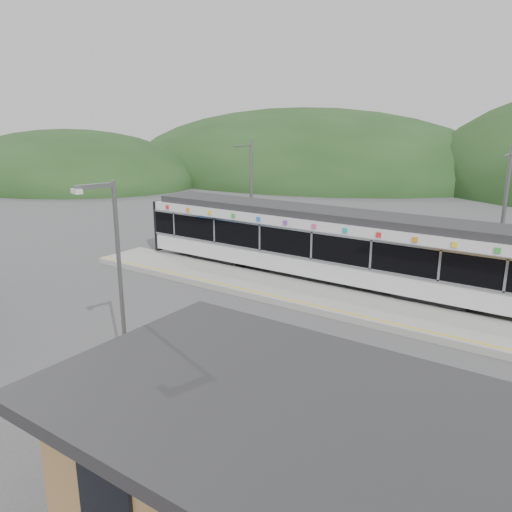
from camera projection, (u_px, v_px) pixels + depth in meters
The scene contains 9 objects.
ground at pixel (270, 321), 20.60m from camera, with size 120.00×120.00×0.00m, color #4C4C4F.
hills at pixel (458, 314), 21.41m from camera, with size 146.00×149.00×26.00m.
platform at pixel (309, 296), 23.19m from camera, with size 26.00×3.20×0.30m, color #9E9E99.
yellow_line at pixel (295, 301), 22.11m from camera, with size 26.00×0.10×0.01m, color yellow.
train at pixel (317, 242), 25.40m from camera, with size 20.44×3.01×3.74m.
catenary_mast_west at pixel (251, 195), 30.28m from camera, with size 0.18×1.80×7.00m.
catenary_mast_east at pixel (503, 220), 22.61m from camera, with size 0.18×1.80×7.00m.
station_shelter at pixel (276, 462), 9.76m from camera, with size 9.20×6.20×3.00m.
lamp_post at pixel (116, 278), 13.57m from camera, with size 0.39×1.17×6.51m.
Camera 1 is at (10.41, -16.11, 8.01)m, focal length 35.00 mm.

